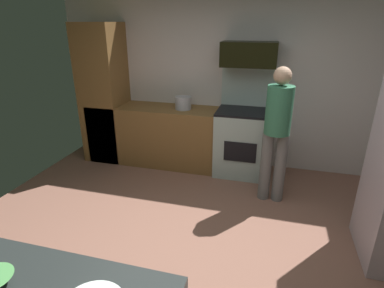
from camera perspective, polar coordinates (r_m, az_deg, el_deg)
name	(u,v)px	position (r m, az deg, el deg)	size (l,w,h in m)	color
ground_plane	(186,257)	(3.16, -1.10, -20.27)	(5.20, 4.80, 0.02)	#8D5F4E
wall_back	(229,80)	(4.71, 6.92, 11.76)	(5.20, 0.12, 2.60)	silver
lower_cabinet_run	(166,136)	(4.80, -4.87, 1.53)	(2.40, 0.60, 0.90)	brown
cabinet_column	(104,94)	(5.06, -15.94, 8.89)	(0.60, 0.60, 2.10)	brown
oven_range	(243,139)	(4.53, 9.44, 0.92)	(0.76, 0.65, 1.54)	#AEC2BC
microwave	(249,54)	(4.35, 10.55, 16.03)	(0.74, 0.38, 0.32)	black
person_cook	(277,130)	(3.73, 15.45, 2.58)	(0.31, 0.30, 1.65)	slate
stock_pot	(183,103)	(4.56, -1.65, 7.62)	(0.24, 0.24, 0.19)	#B4B4C1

